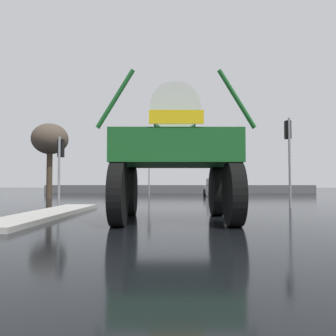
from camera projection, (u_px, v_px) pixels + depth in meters
ground_plane at (178, 200)px, 23.30m from camera, size 120.00×120.00×0.00m
median_island at (48, 214)px, 12.19m from camera, size 1.43×8.55×0.15m
oversize_sprayer at (175, 153)px, 10.95m from camera, size 4.26×5.03×4.18m
sedan_ahead at (217, 188)px, 29.63m from camera, size 2.17×4.23×1.52m
traffic_signal_near_left at (60, 156)px, 16.56m from camera, size 0.24×0.54×3.31m
traffic_signal_near_right at (288, 143)px, 16.22m from camera, size 0.24×0.54×4.14m
traffic_signal_far_left at (149, 167)px, 31.35m from camera, size 0.24×0.55×3.58m
traffic_signal_far_right at (224, 169)px, 31.13m from camera, size 0.24×0.55×3.32m
bare_tree_left at (50, 140)px, 26.34m from camera, size 2.71×2.71×5.61m
roadside_barrier at (179, 189)px, 38.58m from camera, size 29.80×0.24×0.90m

